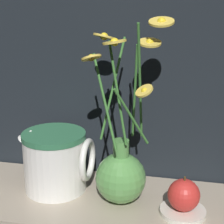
{
  "coord_description": "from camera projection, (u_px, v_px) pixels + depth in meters",
  "views": [
    {
      "loc": [
        0.16,
        -0.71,
        0.44
      ],
      "look_at": [
        0.01,
        0.0,
        0.21
      ],
      "focal_mm": 60.0,
      "sensor_mm": 36.0,
      "label": 1
    }
  ],
  "objects": [
    {
      "name": "vase_with_flowers",
      "position": [
        121.0,
        170.0,
        0.79
      ],
      "size": [
        0.17,
        0.15,
        0.39
      ],
      "color": "#59994C",
      "rests_on": "shelf"
    },
    {
      "name": "ceramic_pitcher",
      "position": [
        56.0,
        159.0,
        0.84
      ],
      "size": [
        0.17,
        0.14,
        0.15
      ],
      "color": "white",
      "rests_on": "shelf"
    },
    {
      "name": "saucer_plate",
      "position": [
        183.0,
        211.0,
        0.76
      ],
      "size": [
        0.09,
        0.09,
        0.01
      ],
      "color": "silver",
      "rests_on": "shelf"
    },
    {
      "name": "orange_fruit",
      "position": [
        184.0,
        195.0,
        0.75
      ],
      "size": [
        0.07,
        0.07,
        0.07
      ],
      "color": "red",
      "rests_on": "saucer_plate"
    },
    {
      "name": "ground_plane",
      "position": [
        108.0,
        204.0,
        0.82
      ],
      "size": [
        6.0,
        6.0,
        0.0
      ],
      "primitive_type": "plane",
      "color": "black"
    },
    {
      "name": "shelf",
      "position": [
        108.0,
        201.0,
        0.82
      ],
      "size": [
        0.8,
        0.25,
        0.01
      ],
      "color": "tan",
      "rests_on": "ground_plane"
    }
  ]
}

